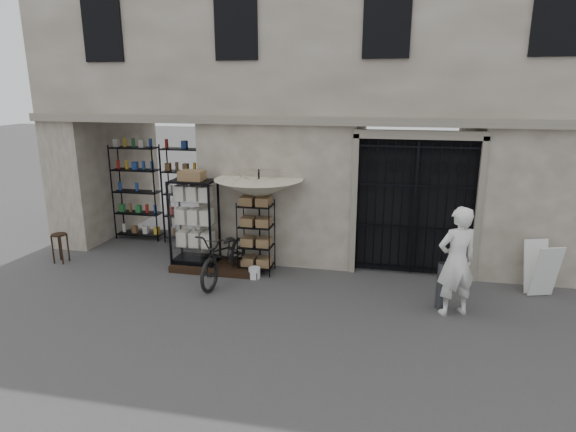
% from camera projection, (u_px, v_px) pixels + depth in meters
% --- Properties ---
extents(ground, '(80.00, 80.00, 0.00)m').
position_uv_depth(ground, '(315.00, 309.00, 8.76)').
color(ground, black).
rests_on(ground, ground).
extents(main_building, '(14.00, 4.00, 9.00)m').
position_uv_depth(main_building, '(344.00, 62.00, 11.38)').
color(main_building, '#B4A99A').
rests_on(main_building, ground).
extents(shop_recess, '(3.00, 1.70, 3.00)m').
position_uv_depth(shop_recess, '(154.00, 188.00, 11.93)').
color(shop_recess, black).
rests_on(shop_recess, ground).
extents(shop_shelving, '(2.70, 0.50, 2.50)m').
position_uv_depth(shop_shelving, '(162.00, 194.00, 12.47)').
color(shop_shelving, black).
rests_on(shop_shelving, ground).
extents(iron_gate, '(2.50, 0.21, 3.00)m').
position_uv_depth(iron_gate, '(414.00, 205.00, 10.18)').
color(iron_gate, black).
rests_on(iron_gate, ground).
extents(step_platform, '(2.00, 0.90, 0.15)m').
position_uv_depth(step_platform, '(219.00, 266.00, 10.69)').
color(step_platform, black).
rests_on(step_platform, ground).
extents(display_cabinet, '(1.06, 0.83, 2.00)m').
position_uv_depth(display_cabinet, '(194.00, 226.00, 10.51)').
color(display_cabinet, black).
rests_on(display_cabinet, step_platform).
extents(wire_rack, '(0.84, 0.73, 1.60)m').
position_uv_depth(wire_rack, '(256.00, 238.00, 10.34)').
color(wire_rack, black).
rests_on(wire_rack, ground).
extents(market_umbrella, '(2.05, 2.07, 2.70)m').
position_uv_depth(market_umbrella, '(259.00, 183.00, 10.20)').
color(market_umbrella, black).
rests_on(market_umbrella, ground).
extents(white_bucket, '(0.30, 0.30, 0.24)m').
position_uv_depth(white_bucket, '(254.00, 273.00, 10.17)').
color(white_bucket, white).
rests_on(white_bucket, ground).
extents(bicycle, '(0.83, 1.15, 2.07)m').
position_uv_depth(bicycle, '(226.00, 279.00, 10.13)').
color(bicycle, black).
rests_on(bicycle, ground).
extents(wooden_stool, '(0.35, 0.35, 0.68)m').
position_uv_depth(wooden_stool, '(60.00, 247.00, 11.04)').
color(wooden_stool, black).
rests_on(wooden_stool, ground).
extents(steel_bollard, '(0.16, 0.16, 0.87)m').
position_uv_depth(steel_bollard, '(441.00, 286.00, 8.70)').
color(steel_bollard, '#4C4E53').
rests_on(steel_bollard, ground).
extents(shopkeeper, '(1.46, 2.09, 0.47)m').
position_uv_depth(shopkeeper, '(452.00, 313.00, 8.60)').
color(shopkeeper, silver).
rests_on(shopkeeper, ground).
extents(easel_sign, '(0.64, 0.69, 1.04)m').
position_uv_depth(easel_sign, '(541.00, 269.00, 9.24)').
color(easel_sign, silver).
rests_on(easel_sign, ground).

